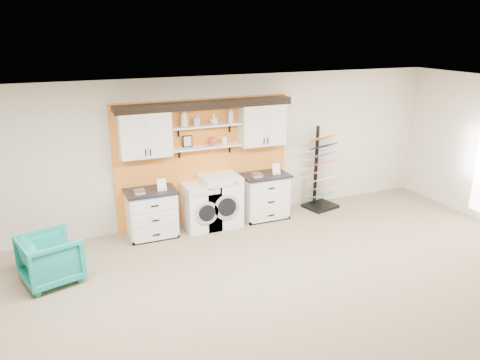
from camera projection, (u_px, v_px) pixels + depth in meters
name	position (u px, v px, depth m)	size (l,w,h in m)	color
floor	(309.00, 335.00, 5.81)	(10.00, 10.00, 0.00)	gray
ceiling	(322.00, 111.00, 4.94)	(10.00, 10.00, 0.00)	white
wall_back	(203.00, 151.00, 8.87)	(10.00, 10.00, 0.00)	beige
accent_panel	(204.00, 162.00, 8.90)	(3.40, 0.07, 2.40)	orange
upper_cabinet_left	(145.00, 133.00, 8.12)	(0.90, 0.35, 0.84)	silver
upper_cabinet_right	(262.00, 124.00, 8.96)	(0.90, 0.35, 0.84)	silver
shelf_lower	(207.00, 147.00, 8.66)	(1.32, 0.28, 0.03)	silver
shelf_upper	(206.00, 125.00, 8.53)	(1.32, 0.28, 0.03)	silver
crown_molding	(205.00, 104.00, 8.42)	(3.30, 0.41, 0.13)	black
picture_frame	(187.00, 141.00, 8.53)	(0.18, 0.02, 0.22)	black
canister_red	(212.00, 141.00, 8.66)	(0.11, 0.11, 0.16)	red
canister_cream	(224.00, 141.00, 8.76)	(0.10, 0.10, 0.14)	silver
base_cabinet_left	(152.00, 213.00, 8.44)	(0.90, 0.66, 0.88)	silver
base_cabinet_right	(264.00, 196.00, 9.27)	(0.93, 0.66, 0.91)	silver
washer	(201.00, 206.00, 8.78)	(0.62, 0.71, 0.87)	white
dryer	(220.00, 200.00, 8.91)	(0.71, 0.71, 0.99)	white
sample_rack	(321.00, 183.00, 9.77)	(0.73, 0.65, 1.72)	black
armchair	(51.00, 259.00, 6.94)	(0.78, 0.81, 0.73)	#11867B
soap_bottle_a	(184.00, 117.00, 8.32)	(0.13, 0.13, 0.33)	silver
soap_bottle_b	(197.00, 120.00, 8.43)	(0.09, 0.09, 0.19)	silver
soap_bottle_c	(214.00, 119.00, 8.55)	(0.14, 0.14, 0.18)	silver
soap_bottle_d	(231.00, 115.00, 8.66)	(0.11, 0.11, 0.28)	silver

